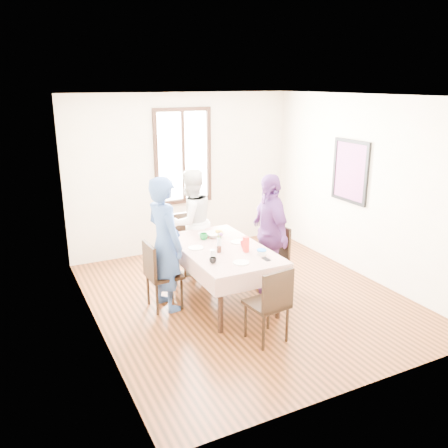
{
  "coord_description": "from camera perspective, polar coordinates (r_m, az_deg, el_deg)",
  "views": [
    {
      "loc": [
        -2.88,
        -5.13,
        2.87
      ],
      "look_at": [
        -0.32,
        0.02,
        1.1
      ],
      "focal_mm": 37.31,
      "sensor_mm": 36.0,
      "label": 1
    }
  ],
  "objects": [
    {
      "name": "ground",
      "position": [
        6.55,
        2.61,
        -8.91
      ],
      "size": [
        4.5,
        4.5,
        0.0
      ],
      "primitive_type": "plane",
      "color": "black",
      "rests_on": "ground"
    },
    {
      "name": "juice_carton",
      "position": [
        5.98,
        2.7,
        -2.52
      ],
      "size": [
        0.06,
        0.06,
        0.2
      ],
      "primitive_type": "cube",
      "color": "red",
      "rests_on": "tablecloth"
    },
    {
      "name": "chair_right",
      "position": [
        6.67,
        5.56,
        -4.21
      ],
      "size": [
        0.48,
        0.48,
        0.91
      ],
      "primitive_type": "cube",
      "rotation": [
        0.0,
        0.0,
        1.72
      ],
      "color": "black",
      "rests_on": "ground"
    },
    {
      "name": "serving_bowl",
      "position": [
        6.58,
        -1.2,
        -1.31
      ],
      "size": [
        0.25,
        0.25,
        0.06
      ],
      "primitive_type": "imported",
      "rotation": [
        0.0,
        0.0,
        0.01
      ],
      "color": "white",
      "rests_on": "tablecloth"
    },
    {
      "name": "plate_far",
      "position": [
        6.7,
        -2.38,
        -1.18
      ],
      "size": [
        0.2,
        0.2,
        0.01
      ],
      "primitive_type": "cylinder",
      "color": "white",
      "rests_on": "tablecloth"
    },
    {
      "name": "person_far",
      "position": [
        7.12,
        -4.18,
        0.29
      ],
      "size": [
        0.9,
        0.77,
        1.63
      ],
      "primitive_type": "imported",
      "rotation": [
        0.0,
        0.0,
        3.35
      ],
      "color": "silver",
      "rests_on": "ground"
    },
    {
      "name": "mug_black",
      "position": [
        5.64,
        -1.37,
        -4.47
      ],
      "size": [
        0.1,
        0.1,
        0.07
      ],
      "primitive_type": "imported",
      "rotation": [
        0.0,
        0.0,
        0.19
      ],
      "color": "black",
      "rests_on": "tablecloth"
    },
    {
      "name": "right_wall",
      "position": [
        7.24,
        16.78,
        4.26
      ],
      "size": [
        0.0,
        4.5,
        4.5
      ],
      "primitive_type": "plane",
      "rotation": [
        1.57,
        0.0,
        -1.57
      ],
      "color": "beige",
      "rests_on": "ground"
    },
    {
      "name": "tablecloth",
      "position": [
        6.17,
        -0.21,
        -2.93
      ],
      "size": [
        1.04,
        1.77,
        0.01
      ],
      "primitive_type": "cube",
      "color": "#61190C",
      "rests_on": "dining_table"
    },
    {
      "name": "art_poster",
      "position": [
        7.41,
        15.23,
        6.24
      ],
      "size": [
        0.04,
        0.76,
        0.96
      ],
      "primitive_type": "cube",
      "color": "red",
      "rests_on": "right_wall"
    },
    {
      "name": "dining_table",
      "position": [
        6.31,
        -0.2,
        -6.19
      ],
      "size": [
        0.92,
        1.65,
        0.75
      ],
      "primitive_type": "cube",
      "color": "black",
      "rests_on": "ground"
    },
    {
      "name": "butter_lid",
      "position": [
        5.91,
        4.63,
        -3.19
      ],
      "size": [
        0.12,
        0.12,
        0.01
      ],
      "primitive_type": "cylinder",
      "color": "blue",
      "rests_on": "butter_tub"
    },
    {
      "name": "chair_left",
      "position": [
        6.14,
        -7.35,
        -6.2
      ],
      "size": [
        0.43,
        0.43,
        0.91
      ],
      "primitive_type": "cube",
      "rotation": [
        0.0,
        0.0,
        -1.54
      ],
      "color": "black",
      "rests_on": "ground"
    },
    {
      "name": "butter_tub",
      "position": [
        5.92,
        4.63,
        -3.51
      ],
      "size": [
        0.12,
        0.12,
        0.06
      ],
      "primitive_type": "cylinder",
      "color": "white",
      "rests_on": "tablecloth"
    },
    {
      "name": "smartphone",
      "position": [
        5.78,
        5.19,
        -4.31
      ],
      "size": [
        0.07,
        0.13,
        0.01
      ],
      "primitive_type": "cube",
      "color": "black",
      "rests_on": "tablecloth"
    },
    {
      "name": "mug_flag",
      "position": [
        6.15,
        2.42,
        -2.51
      ],
      "size": [
        0.13,
        0.13,
        0.09
      ],
      "primitive_type": "imported",
      "rotation": [
        0.0,
        0.0,
        0.69
      ],
      "color": "red",
      "rests_on": "tablecloth"
    },
    {
      "name": "flower_bunch",
      "position": [
        6.13,
        -0.59,
        -1.29
      ],
      "size": [
        0.09,
        0.09,
        0.1
      ],
      "primitive_type": null,
      "color": "yellow",
      "rests_on": "flower_vase"
    },
    {
      "name": "drinking_glass",
      "position": [
        5.82,
        -1.36,
        -3.62
      ],
      "size": [
        0.07,
        0.07,
        0.09
      ],
      "primitive_type": "cylinder",
      "color": "silver",
      "rests_on": "tablecloth"
    },
    {
      "name": "chair_near",
      "position": [
        5.37,
        5.24,
        -9.67
      ],
      "size": [
        0.47,
        0.47,
        0.91
      ],
      "primitive_type": "cube",
      "rotation": [
        0.0,
        0.0,
        0.12
      ],
      "color": "black",
      "rests_on": "ground"
    },
    {
      "name": "person_right",
      "position": [
        6.53,
        5.5,
        -1.09
      ],
      "size": [
        0.53,
        1.03,
        1.68
      ],
      "primitive_type": "imported",
      "rotation": [
        0.0,
        0.0,
        -1.7
      ],
      "color": "#592C6E",
      "rests_on": "ground"
    },
    {
      "name": "jam_jar",
      "position": [
        5.98,
        -0.61,
        -3.12
      ],
      "size": [
        0.06,
        0.06,
        0.08
      ],
      "primitive_type": "cylinder",
      "color": "black",
      "rests_on": "tablecloth"
    },
    {
      "name": "chair_far",
      "position": [
        7.25,
        -4.19,
        -2.41
      ],
      "size": [
        0.44,
        0.44,
        0.91
      ],
      "primitive_type": "cube",
      "rotation": [
        0.0,
        0.0,
        3.18
      ],
      "color": "black",
      "rests_on": "ground"
    },
    {
      "name": "flower_vase",
      "position": [
        6.16,
        -0.59,
        -2.28
      ],
      "size": [
        0.06,
        0.06,
        0.12
      ],
      "primitive_type": "cylinder",
      "color": "silver",
      "rests_on": "tablecloth"
    },
    {
      "name": "plate_near",
      "position": [
        5.65,
        2.12,
        -4.73
      ],
      "size": [
        0.2,
        0.2,
        0.01
      ],
      "primitive_type": "cylinder",
      "color": "white",
      "rests_on": "tablecloth"
    },
    {
      "name": "mug_green",
      "position": [
        6.46,
        -2.51,
        -1.54
      ],
      "size": [
        0.14,
        0.14,
        0.09
      ],
      "primitive_type": "imported",
      "rotation": [
        0.0,
        0.0,
        -0.26
      ],
      "color": "#0C7226",
      "rests_on": "tablecloth"
    },
    {
      "name": "person_left",
      "position": [
        5.99,
        -7.32,
        -2.43
      ],
      "size": [
        0.54,
        0.71,
        1.76
      ],
      "primitive_type": "imported",
      "rotation": [
        0.0,
        0.0,
        1.77
      ],
      "color": "navy",
      "rests_on": "ground"
    },
    {
      "name": "plate_left",
      "position": [
        6.15,
        -3.47,
        -2.91
      ],
      "size": [
        0.2,
        0.2,
        0.01
      ],
      "primitive_type": "cylinder",
      "color": "white",
      "rests_on": "tablecloth"
    },
    {
      "name": "plate_right",
      "position": [
        6.36,
        1.69,
        -2.2
      ],
      "size": [
        0.2,
        0.2,
        0.01
      ],
      "primitive_type": "cylinder",
      "color": "white",
      "rests_on": "tablecloth"
    },
    {
      "name": "back_wall",
      "position": [
        8.07,
        -5.05,
        6.18
      ],
      "size": [
        4.0,
        0.0,
        4.0
      ],
      "primitive_type": "plane",
      "rotation": [
        1.57,
        0.0,
        0.0
      ],
      "color": "beige",
      "rests_on": "ground"
    },
    {
      "name": "window_pane",
      "position": [
        8.01,
        -5.08,
        8.27
      ],
      "size": [
        0.9,
        0.02,
        1.5
      ],
      "primitive_type": "cube",
      "color": "white",
      "rests_on": "back_wall"
    },
    {
      "name": "window_frame",
      "position": [
        8.0,
        -5.06,
        8.26
      ],
      "size": [
        1.02,
        0.06,
        1.62
      ],
      "primitive_type": "cube",
      "color": "black",
      "rests_on": "back_wall"
    }
  ]
}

